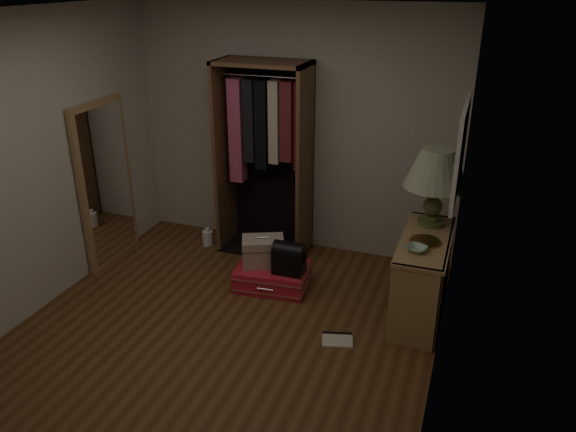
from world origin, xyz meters
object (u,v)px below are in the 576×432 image
object	(u,v)px
floor_mirror	(106,184)
console_bookshelf	(422,273)
black_bag	(289,257)
white_jug	(208,238)
pink_suitcase	(272,276)
train_case	(263,251)
open_wardrobe	(265,144)
table_lamp	(437,170)

from	to	relation	value
floor_mirror	console_bookshelf	bearing A→B (deg)	0.78
black_bag	white_jug	distance (m)	1.40
black_bag	pink_suitcase	bearing A→B (deg)	165.19
train_case	black_bag	world-z (taller)	black_bag
train_case	white_jug	size ratio (longest dim) A/B	2.32
white_jug	pink_suitcase	bearing A→B (deg)	-30.68
floor_mirror	white_jug	size ratio (longest dim) A/B	8.14
floor_mirror	pink_suitcase	xyz separation A→B (m)	(1.82, -0.00, -0.74)
train_case	open_wardrobe	bearing A→B (deg)	86.17
open_wardrobe	floor_mirror	xyz separation A→B (m)	(-1.45, -0.77, -0.35)
train_case	pink_suitcase	bearing A→B (deg)	-38.56
open_wardrobe	console_bookshelf	bearing A→B (deg)	-22.20
table_lamp	open_wardrobe	bearing A→B (deg)	165.87
black_bag	table_lamp	bearing A→B (deg)	16.75
console_bookshelf	train_case	size ratio (longest dim) A/B	2.31
console_bookshelf	floor_mirror	xyz separation A→B (m)	(-3.24, -0.04, 0.46)
pink_suitcase	white_jug	world-z (taller)	pink_suitcase
table_lamp	console_bookshelf	bearing A→B (deg)	-90.94
open_wardrobe	table_lamp	world-z (taller)	open_wardrobe
open_wardrobe	black_bag	size ratio (longest dim) A/B	6.42
pink_suitcase	table_lamp	bearing A→B (deg)	7.16
open_wardrobe	floor_mirror	distance (m)	1.68
pink_suitcase	floor_mirror	bearing A→B (deg)	174.38
console_bookshelf	train_case	distance (m)	1.52
floor_mirror	train_case	distance (m)	1.79
train_case	table_lamp	size ratio (longest dim) A/B	0.68
floor_mirror	train_case	bearing A→B (deg)	0.91
floor_mirror	white_jug	xyz separation A→B (m)	(0.81, 0.60, -0.76)
console_bookshelf	white_jug	bearing A→B (deg)	167.10
console_bookshelf	floor_mirror	world-z (taller)	floor_mirror
pink_suitcase	train_case	bearing A→B (deg)	159.28
open_wardrobe	train_case	distance (m)	1.16
console_bookshelf	table_lamp	xyz separation A→B (m)	(0.00, 0.28, 0.88)
console_bookshelf	table_lamp	world-z (taller)	table_lamp
table_lamp	train_case	bearing A→B (deg)	-169.06
white_jug	black_bag	bearing A→B (deg)	-28.40
floor_mirror	white_jug	world-z (taller)	floor_mirror
pink_suitcase	train_case	distance (m)	0.27
floor_mirror	pink_suitcase	size ratio (longest dim) A/B	2.27
open_wardrobe	white_jug	xyz separation A→B (m)	(-0.64, -0.17, -1.11)
open_wardrobe	black_bag	world-z (taller)	open_wardrobe
console_bookshelf	pink_suitcase	bearing A→B (deg)	-178.21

